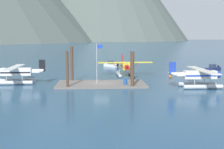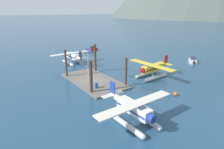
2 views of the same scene
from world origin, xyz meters
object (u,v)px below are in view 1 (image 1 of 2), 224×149
object	(u,v)px
flagpole	(98,59)
seaplane_yellow_bow_right	(125,68)
mooring_buoy	(170,76)
seaplane_cream_stbd_aft	(200,77)
seaplane_white_port_fwd	(16,74)
fuel_drum	(125,82)
boat_white_open_north	(111,65)
boat_navy_open_east	(213,69)

from	to	relation	value
flagpole	seaplane_yellow_bow_right	distance (m)	12.56
mooring_buoy	seaplane_cream_stbd_aft	size ratio (longest dim) A/B	0.06
flagpole	seaplane_cream_stbd_aft	distance (m)	15.58
flagpole	mooring_buoy	world-z (taller)	flagpole
seaplane_yellow_bow_right	seaplane_cream_stbd_aft	size ratio (longest dim) A/B	1.00
seaplane_white_port_fwd	fuel_drum	bearing A→B (deg)	-12.18
boat_white_open_north	seaplane_yellow_bow_right	bearing A→B (deg)	-84.02
seaplane_white_port_fwd	seaplane_yellow_bow_right	bearing A→B (deg)	24.07
seaplane_yellow_bow_right	boat_white_open_north	world-z (taller)	seaplane_yellow_bow_right
mooring_buoy	boat_white_open_north	size ratio (longest dim) A/B	0.15
mooring_buoy	boat_navy_open_east	world-z (taller)	boat_navy_open_east
fuel_drum	seaplane_white_port_fwd	distance (m)	17.72
flagpole	seaplane_cream_stbd_aft	world-z (taller)	flagpole
seaplane_yellow_bow_right	boat_navy_open_east	distance (m)	21.57
seaplane_white_port_fwd	mooring_buoy	bearing A→B (deg)	10.52
seaplane_white_port_fwd	boat_navy_open_east	world-z (taller)	seaplane_white_port_fwd
fuel_drum	boat_white_open_north	bearing A→B (deg)	91.22
flagpole	boat_navy_open_east	bearing A→B (deg)	35.54
seaplane_white_port_fwd	seaplane_yellow_bow_right	distance (m)	20.22
seaplane_white_port_fwd	seaplane_cream_stbd_aft	world-z (taller)	same
mooring_buoy	seaplane_white_port_fwd	size ratio (longest dim) A/B	0.06
flagpole	boat_white_open_north	xyz separation A→B (m)	(3.56, 28.10, -3.64)
boat_navy_open_east	seaplane_white_port_fwd	bearing A→B (deg)	-158.22
seaplane_white_port_fwd	seaplane_cream_stbd_aft	xyz separation A→B (m)	(28.28, -5.33, 0.00)
boat_white_open_north	mooring_buoy	bearing A→B (deg)	-64.21
seaplane_cream_stbd_aft	fuel_drum	bearing A→B (deg)	171.72
mooring_buoy	boat_white_open_north	xyz separation A→B (m)	(-9.83, 20.35, 0.18)
seaplane_yellow_bow_right	boat_navy_open_east	bearing A→B (deg)	19.64
seaplane_white_port_fwd	boat_white_open_north	bearing A→B (deg)	56.58
mooring_buoy	seaplane_white_port_fwd	distance (m)	26.99
boat_navy_open_east	boat_white_open_north	bearing A→B (deg)	156.08
seaplane_yellow_bow_right	boat_white_open_north	bearing A→B (deg)	95.98
flagpole	boat_white_open_north	world-z (taller)	flagpole
seaplane_white_port_fwd	boat_navy_open_east	xyz separation A→B (m)	(38.75, 15.49, -1.09)
mooring_buoy	boat_navy_open_east	bearing A→B (deg)	40.79
seaplane_cream_stbd_aft	boat_navy_open_east	world-z (taller)	seaplane_cream_stbd_aft
fuel_drum	seaplane_white_port_fwd	size ratio (longest dim) A/B	0.08
mooring_buoy	seaplane_yellow_bow_right	xyz separation A→B (m)	(-8.05, 3.32, 1.27)
flagpole	boat_navy_open_east	world-z (taller)	flagpole
flagpole	mooring_buoy	distance (m)	15.94
seaplane_cream_stbd_aft	boat_white_open_north	distance (m)	32.75
flagpole	seaplane_cream_stbd_aft	xyz separation A→B (m)	(15.16, -2.51, -2.56)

